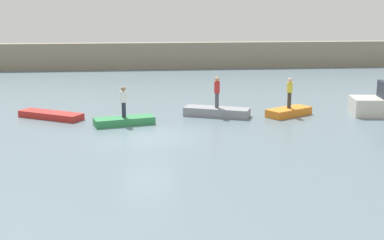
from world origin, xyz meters
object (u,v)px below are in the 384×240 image
(rowboat_grey, at_px, (217,112))
(person_yellow_shirt, at_px, (290,91))
(rowboat_red, at_px, (51,115))
(rowboat_orange, at_px, (289,112))
(person_red_shirt, at_px, (217,90))
(person_white_shirt, at_px, (124,100))
(rowboat_green, at_px, (124,121))

(rowboat_grey, bearing_deg, person_yellow_shirt, 18.17)
(rowboat_red, bearing_deg, person_yellow_shirt, 27.90)
(rowboat_red, bearing_deg, rowboat_grey, 28.39)
(rowboat_orange, distance_m, person_yellow_shirt, 1.20)
(rowboat_grey, distance_m, person_yellow_shirt, 4.31)
(rowboat_red, xyz_separation_m, person_red_shirt, (9.36, -0.38, 1.31))
(rowboat_grey, relative_size, person_white_shirt, 2.26)
(rowboat_green, xyz_separation_m, person_yellow_shirt, (9.35, 1.32, 1.23))
(rowboat_orange, xyz_separation_m, person_yellow_shirt, (0.00, 0.00, 1.20))
(rowboat_red, height_order, rowboat_grey, rowboat_grey)
(person_yellow_shirt, bearing_deg, rowboat_red, 177.22)
(rowboat_grey, height_order, person_white_shirt, person_white_shirt)
(rowboat_green, distance_m, person_yellow_shirt, 9.52)
(rowboat_grey, bearing_deg, rowboat_orange, 18.17)
(person_yellow_shirt, relative_size, person_white_shirt, 1.06)
(rowboat_orange, height_order, person_white_shirt, person_white_shirt)
(rowboat_orange, relative_size, person_red_shirt, 1.56)
(rowboat_grey, relative_size, person_yellow_shirt, 2.13)
(rowboat_grey, xyz_separation_m, rowboat_orange, (4.14, -0.28, -0.03))
(rowboat_grey, xyz_separation_m, person_white_shirt, (-5.21, -1.60, 1.07))
(rowboat_green, bearing_deg, rowboat_red, 140.19)
(person_white_shirt, bearing_deg, rowboat_red, 154.52)
(rowboat_red, distance_m, person_red_shirt, 9.45)
(person_red_shirt, bearing_deg, rowboat_red, 177.70)
(rowboat_grey, xyz_separation_m, person_red_shirt, (0.00, 0.00, 1.24))
(rowboat_red, relative_size, person_yellow_shirt, 2.20)
(person_yellow_shirt, bearing_deg, person_red_shirt, 176.12)
(rowboat_green, distance_m, person_red_shirt, 5.60)
(person_red_shirt, bearing_deg, person_white_shirt, -162.92)
(rowboat_green, xyz_separation_m, person_red_shirt, (5.21, 1.60, 1.29))
(rowboat_orange, xyz_separation_m, person_white_shirt, (-9.35, -1.32, 1.10))
(rowboat_green, relative_size, person_red_shirt, 1.79)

